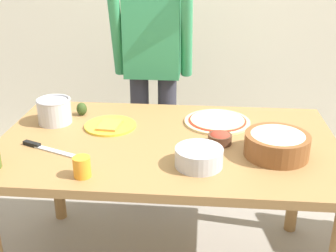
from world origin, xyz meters
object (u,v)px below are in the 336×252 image
(steel_pot, at_px, (54,111))
(small_sauce_bowl, at_px, (220,138))
(plate_with_slice, at_px, (110,126))
(popcorn_bowl, at_px, (277,143))
(avocado, at_px, (82,109))
(cup_orange, at_px, (82,167))
(person_cook, at_px, (153,62))
(mixing_bowl_steel, at_px, (199,157))
(pizza_raw_on_board, at_px, (217,121))
(chef_knife, at_px, (42,147))
(dining_table, at_px, (167,157))

(steel_pot, bearing_deg, small_sauce_bowl, -11.92)
(plate_with_slice, bearing_deg, steel_pot, 173.65)
(popcorn_bowl, xyz_separation_m, avocado, (-0.98, 0.40, -0.03))
(cup_orange, bearing_deg, plate_with_slice, 89.75)
(person_cook, relative_size, mixing_bowl_steel, 8.10)
(pizza_raw_on_board, bearing_deg, plate_with_slice, -169.15)
(popcorn_bowl, xyz_separation_m, small_sauce_bowl, (-0.24, 0.10, -0.03))
(popcorn_bowl, distance_m, chef_knife, 1.04)
(chef_knife, bearing_deg, small_sauce_bowl, 8.99)
(mixing_bowl_steel, relative_size, cup_orange, 2.35)
(pizza_raw_on_board, xyz_separation_m, cup_orange, (-0.54, -0.60, 0.03))
(mixing_bowl_steel, xyz_separation_m, chef_knife, (-0.71, 0.10, -0.03))
(popcorn_bowl, bearing_deg, cup_orange, -162.13)
(person_cook, bearing_deg, avocado, -124.51)
(small_sauce_bowl, relative_size, cup_orange, 1.29)
(popcorn_bowl, xyz_separation_m, chef_knife, (-1.04, -0.03, -0.05))
(mixing_bowl_steel, bearing_deg, avocado, 141.02)
(pizza_raw_on_board, bearing_deg, steel_pot, -175.14)
(chef_knife, distance_m, avocado, 0.43)
(dining_table, height_order, chef_knife, chef_knife)
(steel_pot, bearing_deg, dining_table, -15.08)
(plate_with_slice, height_order, popcorn_bowl, popcorn_bowl)
(person_cook, xyz_separation_m, avocado, (-0.33, -0.48, -0.14))
(popcorn_bowl, relative_size, mixing_bowl_steel, 1.40)
(avocado, bearing_deg, steel_pot, -132.48)
(plate_with_slice, xyz_separation_m, cup_orange, (-0.00, -0.50, 0.03))
(mixing_bowl_steel, height_order, cup_orange, cup_orange)
(small_sauce_bowl, relative_size, avocado, 1.57)
(small_sauce_bowl, xyz_separation_m, cup_orange, (-0.55, -0.36, 0.01))
(person_cook, bearing_deg, dining_table, -78.14)
(chef_knife, bearing_deg, dining_table, 14.57)
(mixing_bowl_steel, xyz_separation_m, avocado, (-0.64, 0.52, -0.01))
(steel_pot, relative_size, chef_knife, 0.63)
(person_cook, bearing_deg, plate_with_slice, -102.74)
(popcorn_bowl, relative_size, cup_orange, 3.29)
(dining_table, relative_size, person_cook, 0.99)
(dining_table, bearing_deg, chef_knife, -165.43)
(popcorn_bowl, relative_size, steel_pot, 1.61)
(small_sauce_bowl, height_order, steel_pot, steel_pot)
(plate_with_slice, bearing_deg, dining_table, -22.99)
(popcorn_bowl, bearing_deg, plate_with_slice, 162.76)
(plate_with_slice, height_order, small_sauce_bowl, small_sauce_bowl)
(dining_table, distance_m, avocado, 0.58)
(popcorn_bowl, distance_m, small_sauce_bowl, 0.26)
(steel_pot, height_order, cup_orange, steel_pot)
(pizza_raw_on_board, distance_m, steel_pot, 0.84)
(mixing_bowl_steel, bearing_deg, small_sauce_bowl, 67.78)
(dining_table, distance_m, plate_with_slice, 0.34)
(person_cook, distance_m, cup_orange, 1.15)
(mixing_bowl_steel, relative_size, chef_knife, 0.72)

